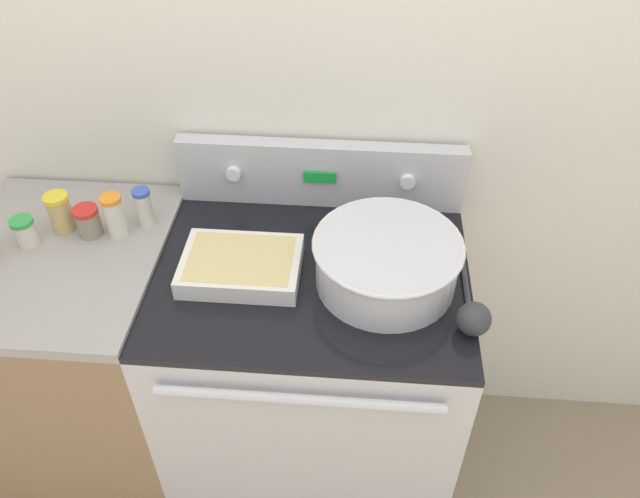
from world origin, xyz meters
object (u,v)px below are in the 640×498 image
object	(u,v)px
mixing_bowl	(387,260)
spice_jar_yellow_cap	(60,212)
casserole_dish	(241,265)
spice_jar_green_cap	(25,231)
spice_jar_blue_cap	(144,207)
ladle	(473,316)
spice_jar_orange_cap	(115,216)
spice_jar_red_cap	(88,221)

from	to	relation	value
mixing_bowl	spice_jar_yellow_cap	xyz separation A→B (m)	(-0.86, 0.12, -0.01)
casserole_dish	spice_jar_green_cap	world-z (taller)	spice_jar_green_cap
spice_jar_blue_cap	mixing_bowl	bearing A→B (deg)	-13.92
casserole_dish	ladle	distance (m)	0.57
spice_jar_orange_cap	spice_jar_red_cap	bearing A→B (deg)	-179.96
spice_jar_red_cap	spice_jar_yellow_cap	world-z (taller)	spice_jar_yellow_cap
ladle	spice_jar_red_cap	world-z (taller)	spice_jar_red_cap
spice_jar_blue_cap	spice_jar_orange_cap	xyz separation A→B (m)	(-0.06, -0.05, 0.01)
spice_jar_green_cap	mixing_bowl	bearing A→B (deg)	-3.51
mixing_bowl	spice_jar_green_cap	world-z (taller)	mixing_bowl
spice_jar_orange_cap	spice_jar_yellow_cap	xyz separation A→B (m)	(-0.15, 0.01, -0.01)
casserole_dish	spice_jar_yellow_cap	bearing A→B (deg)	166.26
mixing_bowl	spice_jar_orange_cap	distance (m)	0.72
ladle	spice_jar_blue_cap	size ratio (longest dim) A/B	2.63
ladle	spice_jar_red_cap	xyz separation A→B (m)	(-0.98, 0.24, 0.02)
spice_jar_red_cap	spice_jar_yellow_cap	size ratio (longest dim) A/B	0.76
mixing_bowl	spice_jar_orange_cap	bearing A→B (deg)	171.26
casserole_dish	mixing_bowl	bearing A→B (deg)	-0.08
mixing_bowl	spice_jar_blue_cap	size ratio (longest dim) A/B	3.22
ladle	spice_jar_yellow_cap	world-z (taller)	spice_jar_yellow_cap
mixing_bowl	ladle	size ratio (longest dim) A/B	1.22
casserole_dish	spice_jar_blue_cap	xyz separation A→B (m)	(-0.29, 0.16, 0.04)
casserole_dish	spice_jar_green_cap	distance (m)	0.58
mixing_bowl	casserole_dish	xyz separation A→B (m)	(-0.36, 0.00, -0.04)
casserole_dish	spice_jar_yellow_cap	distance (m)	0.52
casserole_dish	ladle	bearing A→B (deg)	-13.58
casserole_dish	spice_jar_orange_cap	size ratio (longest dim) A/B	2.35
casserole_dish	spice_jar_green_cap	xyz separation A→B (m)	(-0.57, 0.06, 0.02)
ladle	spice_jar_green_cap	xyz separation A→B (m)	(-1.13, 0.19, 0.01)
spice_jar_orange_cap	spice_jar_green_cap	world-z (taller)	spice_jar_orange_cap
mixing_bowl	spice_jar_green_cap	size ratio (longest dim) A/B	4.65
ladle	spice_jar_green_cap	bearing A→B (deg)	170.40
casserole_dish	spice_jar_red_cap	bearing A→B (deg)	165.72
ladle	spice_jar_yellow_cap	size ratio (longest dim) A/B	2.70
casserole_dish	spice_jar_orange_cap	world-z (taller)	spice_jar_orange_cap
casserole_dish	spice_jar_blue_cap	size ratio (longest dim) A/B	2.61
spice_jar_orange_cap	spice_jar_yellow_cap	bearing A→B (deg)	174.57
ladle	spice_jar_orange_cap	bearing A→B (deg)	164.99
spice_jar_green_cap	spice_jar_red_cap	bearing A→B (deg)	18.90
spice_jar_yellow_cap	spice_jar_green_cap	size ratio (longest dim) A/B	1.41
mixing_bowl	spice_jar_red_cap	bearing A→B (deg)	172.11
spice_jar_blue_cap	spice_jar_red_cap	distance (m)	0.15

